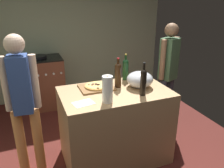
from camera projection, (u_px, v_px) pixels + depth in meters
name	position (u px, v px, depth m)	size (l,w,h in m)	color
ground_plane	(91.00, 130.00, 3.58)	(3.96, 3.55, 0.02)	#511E19
kitchen_wall_rear	(67.00, 32.00, 4.42)	(3.96, 0.10, 2.60)	#99A889
counter	(115.00, 125.00, 2.82)	(1.27, 0.78, 0.93)	tan
cutting_board	(97.00, 87.00, 2.72)	(0.40, 0.32, 0.02)	olive
pizza	(96.00, 86.00, 2.71)	(0.28, 0.28, 0.03)	tan
mixing_bowl	(140.00, 79.00, 2.73)	(0.32, 0.32, 0.19)	#B2B2B7
paper_towel_roll	(107.00, 89.00, 2.32)	(0.11, 0.11, 0.29)	white
wine_bottle_clear	(143.00, 81.00, 2.48)	(0.07, 0.07, 0.38)	black
wine_bottle_dark	(118.00, 74.00, 2.70)	(0.08, 0.08, 0.36)	#331E0F
wine_bottle_amber	(126.00, 68.00, 2.96)	(0.08, 0.08, 0.35)	#143819
recipe_sheet	(83.00, 103.00, 2.34)	(0.21, 0.15, 0.00)	white
stove	(46.00, 82.00, 4.20)	(0.64, 0.58, 0.98)	brown
person_in_stripes	(23.00, 101.00, 2.39)	(0.36, 0.22, 1.63)	#D88C4C
person_in_red	(168.00, 70.00, 3.36)	(0.37, 0.27, 1.62)	#383D4C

